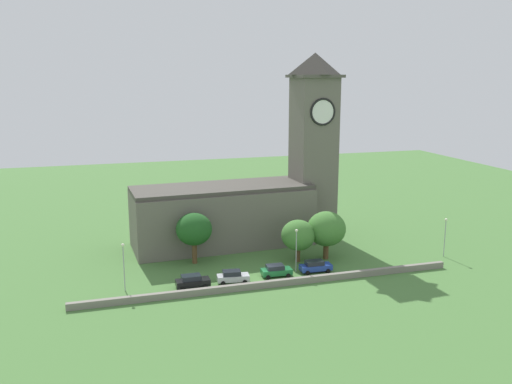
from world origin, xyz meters
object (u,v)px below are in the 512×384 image
car_green (276,270)px  tree_churchyard (298,235)px  streetlamp_west_end (124,259)px  car_black (192,281)px  church (251,194)px  streetlamp_west_mid (296,243)px  streetlamp_central (445,231)px  tree_riverside_west (194,229)px  tree_by_tower (326,229)px  car_silver (233,277)px  car_blue (315,266)px

car_green → tree_churchyard: 8.17m
streetlamp_west_end → tree_churchyard: streetlamp_west_end is taller
car_black → streetlamp_west_end: size_ratio=0.70×
church → streetlamp_west_mid: 17.09m
car_green → streetlamp_west_mid: (3.47, 1.00, 3.53)m
streetlamp_west_end → streetlamp_central: streetlamp_west_end is taller
streetlamp_central → tree_churchyard: (-23.34, 4.59, -0.05)m
car_black → tree_riverside_west: tree_riverside_west is taller
car_black → tree_by_tower: size_ratio=0.61×
streetlamp_west_end → tree_riverside_west: bearing=36.7°
car_silver → streetlamp_west_mid: streetlamp_west_mid is taller
car_green → streetlamp_central: bearing=1.1°
car_silver → car_blue: (12.82, 0.63, -0.00)m
car_black → streetlamp_central: bearing=1.9°
car_green → tree_riverside_west: 14.42m
car_black → car_silver: 5.76m
church → streetlamp_central: size_ratio=5.70×
streetlamp_west_end → tree_by_tower: 31.79m
tree_churchyard → streetlamp_west_mid: bearing=-114.6°
car_silver → tree_by_tower: (16.77, 5.77, 4.01)m
car_black → tree_by_tower: tree_by_tower is taller
tree_by_tower → tree_churchyard: bearing=179.7°
car_green → car_blue: 6.15m
car_blue → tree_riverside_west: (-16.43, 9.05, 4.53)m
streetlamp_central → car_silver: bearing=-178.0°
car_green → streetlamp_west_mid: streetlamp_west_mid is taller
church → streetlamp_central: church is taller
church → tree_churchyard: size_ratio=5.43×
church → car_green: bearing=-94.2°
streetlamp_west_end → streetlamp_central: bearing=-0.2°
tree_churchyard → car_blue: bearing=-81.3°
streetlamp_central → tree_riverside_west: size_ratio=0.80×
car_green → streetlamp_central: (28.71, 0.56, 3.43)m
tree_churchyard → streetlamp_west_end: bearing=-170.7°
tree_by_tower → church: bearing=125.7°
car_silver → tree_riverside_west: tree_riverside_west is taller
car_black → car_blue: bearing=2.3°
streetlamp_west_end → tree_riverside_west: tree_riverside_west is taller
church → tree_churchyard: 13.65m
tree_riverside_west → car_blue: bearing=-28.9°
car_black → streetlamp_west_mid: size_ratio=0.72×
church → tree_churchyard: bearing=-71.5°
church → car_green: 19.10m
streetlamp_west_end → tree_riverside_west: size_ratio=0.84×
streetlamp_west_mid → streetlamp_central: size_ratio=1.03×
streetlamp_west_mid → tree_by_tower: 7.83m
car_blue → streetlamp_central: (22.55, 0.58, 3.41)m
tree_churchyard → streetlamp_central: bearing=-11.1°
car_black → tree_riverside_west: size_ratio=0.59×
church → car_black: church is taller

